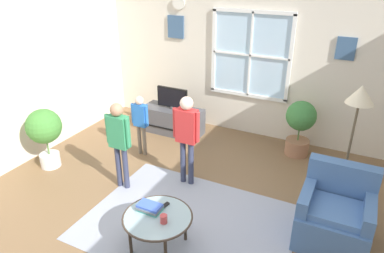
{
  "coord_description": "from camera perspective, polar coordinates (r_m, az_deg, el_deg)",
  "views": [
    {
      "loc": [
        1.67,
        -2.98,
        2.92
      ],
      "look_at": [
        -0.03,
        0.43,
        1.13
      ],
      "focal_mm": 33.33,
      "sensor_mm": 36.0,
      "label": 1
    }
  ],
  "objects": [
    {
      "name": "potted_plant_by_window",
      "position": [
        5.92,
        16.9,
        0.39
      ],
      "size": [
        0.48,
        0.48,
        0.92
      ],
      "color": "#9E6B4C",
      "rests_on": "ground_plane"
    },
    {
      "name": "tv_stand",
      "position": [
        6.55,
        -3.08,
        0.98
      ],
      "size": [
        1.11,
        0.47,
        0.47
      ],
      "color": "#4C4C51",
      "rests_on": "ground_plane"
    },
    {
      "name": "book_stack",
      "position": [
        4.03,
        -6.79,
        -12.73
      ],
      "size": [
        0.26,
        0.18,
        0.08
      ],
      "color": "teal",
      "rests_on": "coffee_table"
    },
    {
      "name": "floor_lamp",
      "position": [
        4.58,
        25.05,
        2.81
      ],
      "size": [
        0.32,
        0.32,
        1.62
      ],
      "color": "black",
      "rests_on": "ground_plane"
    },
    {
      "name": "remote_near_books",
      "position": [
        4.08,
        -4.46,
        -12.55
      ],
      "size": [
        0.07,
        0.15,
        0.02
      ],
      "primitive_type": "cube",
      "rotation": [
        0.0,
        0.0,
        -0.19
      ],
      "color": "black",
      "rests_on": "coffee_table"
    },
    {
      "name": "area_rug",
      "position": [
        4.51,
        -0.5,
        -15.09
      ],
      "size": [
        2.47,
        1.87,
        0.01
      ],
      "primitive_type": "cube",
      "color": "#999EAD",
      "rests_on": "ground_plane"
    },
    {
      "name": "person_blue_shirt",
      "position": [
        5.69,
        -8.24,
        1.25
      ],
      "size": [
        0.3,
        0.14,
        1.01
      ],
      "color": "#726656",
      "rests_on": "ground_plane"
    },
    {
      "name": "person_red_shirt",
      "position": [
        4.8,
        -0.85,
        -0.72
      ],
      "size": [
        0.4,
        0.18,
        1.31
      ],
      "color": "#333851",
      "rests_on": "ground_plane"
    },
    {
      "name": "person_green_shirt",
      "position": [
        4.82,
        -11.6,
        -1.59
      ],
      "size": [
        0.38,
        0.17,
        1.26
      ],
      "color": "#333851",
      "rests_on": "ground_plane"
    },
    {
      "name": "ground_plane",
      "position": [
        4.5,
        -2.14,
        -15.41
      ],
      "size": [
        6.34,
        6.22,
        0.02
      ],
      "primitive_type": "cube",
      "color": "brown"
    },
    {
      "name": "television",
      "position": [
        6.38,
        -3.18,
        4.6
      ],
      "size": [
        0.59,
        0.08,
        0.39
      ],
      "color": "#4C4C4C",
      "rests_on": "tv_stand"
    },
    {
      "name": "back_wall",
      "position": [
        6.27,
        10.42,
        10.78
      ],
      "size": [
        5.74,
        0.17,
        2.79
      ],
      "color": "beige",
      "rests_on": "ground_plane"
    },
    {
      "name": "armchair",
      "position": [
        4.4,
        21.85,
        -13.06
      ],
      "size": [
        0.76,
        0.74,
        0.87
      ],
      "color": "#476B9E",
      "rests_on": "ground_plane"
    },
    {
      "name": "potted_plant_corner",
      "position": [
        5.73,
        -22.52,
        -0.59
      ],
      "size": [
        0.52,
        0.52,
        0.94
      ],
      "color": "silver",
      "rests_on": "ground_plane"
    },
    {
      "name": "coffee_table",
      "position": [
        3.98,
        -5.52,
        -14.39
      ],
      "size": [
        0.77,
        0.77,
        0.42
      ],
      "color": "#99B2B7",
      "rests_on": "ground_plane"
    },
    {
      "name": "cup",
      "position": [
        3.85,
        -4.55,
        -14.53
      ],
      "size": [
        0.08,
        0.08,
        0.09
      ],
      "primitive_type": "cylinder",
      "color": "#BF3F3F",
      "rests_on": "coffee_table"
    }
  ]
}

